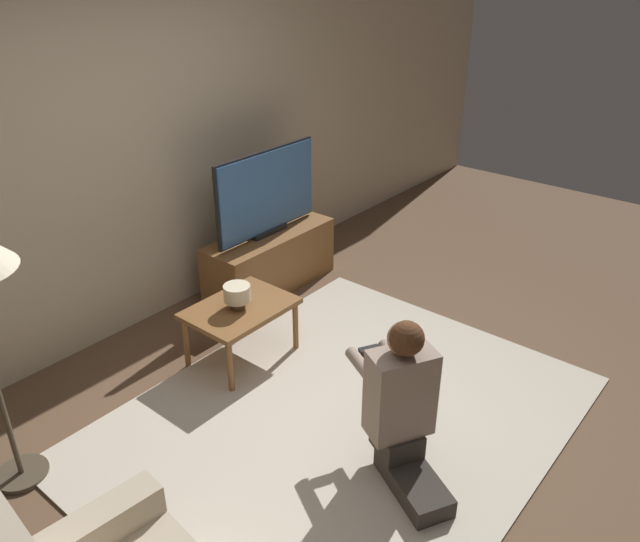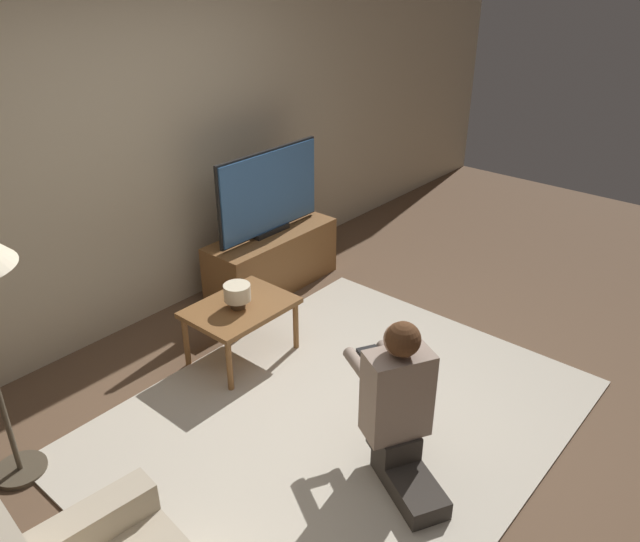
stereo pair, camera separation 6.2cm
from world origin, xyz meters
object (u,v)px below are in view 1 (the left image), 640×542
coffee_table (240,313)px  table_lamp (237,295)px  person_kneeling (402,404)px  tv (267,193)px

coffee_table → table_lamp: bearing=-162.7°
person_kneeling → coffee_table: bearing=-69.6°
coffee_table → person_kneeling: (-0.21, -1.42, 0.09)m
tv → person_kneeling: tv is taller
coffee_table → table_lamp: size_ratio=3.92×
tv → table_lamp: 1.12m
person_kneeling → table_lamp: person_kneeling is taller
tv → person_kneeling: size_ratio=1.14×
tv → table_lamp: bearing=-147.5°
tv → coffee_table: 1.15m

